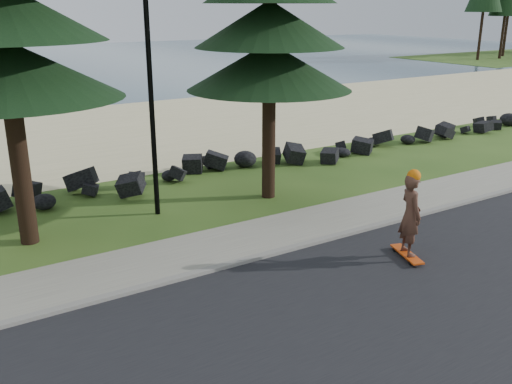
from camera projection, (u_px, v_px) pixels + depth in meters
ground at (210, 253)px, 13.60m from camera, size 160.00×160.00×0.00m
road at (331, 342)px, 9.98m from camera, size 160.00×7.00×0.02m
kerb at (229, 265)px, 12.86m from camera, size 160.00×0.20×0.10m
sidewalk at (207, 249)px, 13.75m from camera, size 160.00×2.00×0.08m
beach_sand at (57, 139)px, 25.26m from camera, size 160.00×15.00×0.01m
seawall_boulders at (128, 191)px, 18.10m from camera, size 60.00×2.40×1.10m
lamp_post at (149, 65)px, 14.88m from camera, size 0.25×0.14×8.14m
skateboarder at (410, 215)px, 12.98m from camera, size 0.66×1.18×2.14m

